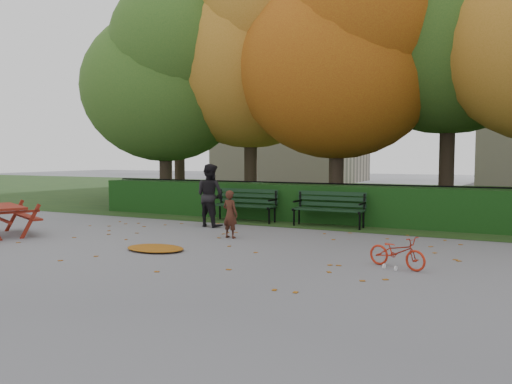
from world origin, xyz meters
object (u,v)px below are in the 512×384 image
at_px(bench_left, 245,202).
at_px(child, 230,214).
at_px(tree_f, 182,63).
at_px(bicycle, 397,252).
at_px(tree_c, 346,51).
at_px(tree_d, 464,8).
at_px(picnic_table, 3,212).
at_px(adult, 210,195).
at_px(tree_a, 168,75).
at_px(tree_b, 257,47).
at_px(bench_right, 329,206).

height_order(bench_left, child, child).
distance_m(tree_f, bicycle, 15.35).
bearing_deg(tree_c, tree_d, 22.61).
relative_size(picnic_table, child, 1.89).
relative_size(picnic_table, bicycle, 2.00).
bearing_deg(tree_c, picnic_table, -130.25).
bearing_deg(bicycle, adult, 82.10).
bearing_deg(child, tree_d, -112.82).
bearing_deg(tree_a, bench_left, -25.76).
distance_m(tree_f, picnic_table, 11.60).
bearing_deg(picnic_table, tree_c, 74.41).
height_order(picnic_table, adult, adult).
distance_m(tree_b, picnic_table, 9.45).
bearing_deg(child, tree_a, -31.73).
bearing_deg(bench_left, adult, -103.69).
xyz_separation_m(tree_c, bench_left, (-2.13, -2.26, -4.30)).
bearing_deg(child, tree_b, -58.21).
relative_size(tree_c, bicycle, 8.13).
relative_size(tree_f, bench_left, 5.10).
height_order(picnic_table, bicycle, picnic_table).
bearing_deg(bicycle, tree_d, 17.72).
height_order(tree_b, child, tree_b).
bearing_deg(tree_f, tree_d, -10.33).
height_order(tree_c, tree_f, tree_f).
height_order(tree_f, picnic_table, tree_f).
xyz_separation_m(tree_f, adult, (5.51, -6.85, -4.90)).
distance_m(bench_right, picnic_table, 7.66).
distance_m(tree_d, bicycle, 9.53).
distance_m(tree_a, tree_f, 4.31).
distance_m(tree_b, adult, 6.40).
bearing_deg(picnic_table, bicycle, 28.34).
bearing_deg(child, bicycle, 170.69).
relative_size(tree_b, tree_c, 1.10).
height_order(tree_d, adult, tree_d).
xyz_separation_m(tree_a, bench_right, (6.29, -1.88, -4.00)).
xyz_separation_m(tree_c, picnic_table, (-5.83, -6.89, -4.30)).
distance_m(tree_a, tree_b, 3.11).
height_order(tree_d, bicycle, tree_d).
xyz_separation_m(tree_f, bench_left, (5.83, -5.54, -5.17)).
relative_size(bench_left, bicycle, 1.83).
bearing_deg(tree_f, bench_right, -33.92).
relative_size(tree_b, tree_d, 0.92).
xyz_separation_m(tree_a, adult, (3.57, -3.19, -3.73)).
distance_m(bench_left, child, 2.85).
distance_m(tree_f, child, 11.87).
height_order(tree_c, bench_right, tree_c).
height_order(tree_a, adult, tree_a).
distance_m(picnic_table, adult, 4.74).
relative_size(child, bicycle, 1.06).
height_order(tree_a, bicycle, tree_a).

